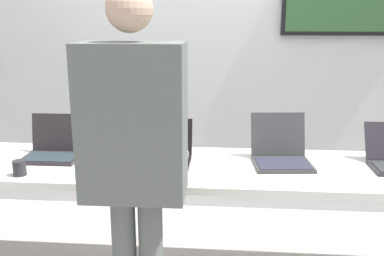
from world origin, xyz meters
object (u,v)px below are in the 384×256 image
(workbench, at_px, (194,172))
(person, at_px, (135,148))
(laptop_station_1, at_px, (54,148))
(laptop_station_3, at_px, (281,153))
(coffee_mug, at_px, (19,168))
(laptop_station_2, at_px, (161,152))

(workbench, xyz_separation_m, person, (-0.21, -0.62, 0.33))
(workbench, bearing_deg, laptop_station_1, 175.03)
(person, bearing_deg, laptop_station_3, 44.65)
(laptop_station_1, distance_m, coffee_mug, 0.33)
(laptop_station_1, relative_size, coffee_mug, 3.98)
(workbench, bearing_deg, laptop_station_3, 9.17)
(person, bearing_deg, coffee_mug, 152.65)
(workbench, xyz_separation_m, laptop_station_3, (0.50, 0.08, 0.11))
(laptop_station_1, distance_m, laptop_station_2, 0.66)
(laptop_station_2, xyz_separation_m, person, (-0.01, -0.67, 0.23))
(laptop_station_1, relative_size, laptop_station_3, 0.90)
(workbench, xyz_separation_m, laptop_station_1, (-0.86, 0.07, 0.10))
(workbench, relative_size, laptop_station_3, 9.59)
(workbench, relative_size, laptop_station_2, 9.97)
(person, distance_m, coffee_mug, 0.84)
(laptop_station_2, bearing_deg, workbench, -14.95)
(laptop_station_1, xyz_separation_m, person, (0.66, -0.70, 0.23))
(laptop_station_2, bearing_deg, laptop_station_3, 2.28)
(laptop_station_1, distance_m, laptop_station_3, 1.37)
(workbench, distance_m, laptop_station_2, 0.23)
(laptop_station_3, relative_size, person, 0.22)
(laptop_station_2, xyz_separation_m, coffee_mug, (-0.72, -0.30, -0.01))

